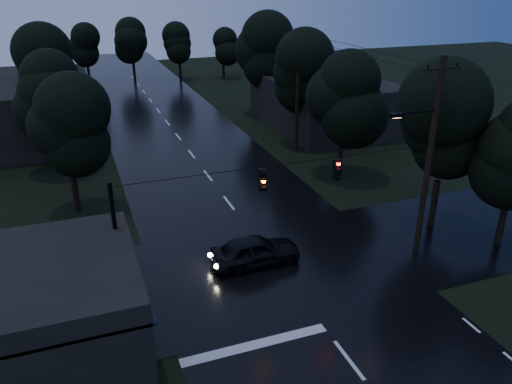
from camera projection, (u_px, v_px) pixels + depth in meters
main_road at (192, 154)px, 40.21m from camera, size 12.00×120.00×0.02m
cross_street at (277, 267)px, 24.74m from camera, size 60.00×9.00×0.02m
building_far_right at (325, 102)px, 47.23m from camera, size 10.00×14.00×4.40m
building_far_left at (6, 110)px, 43.34m from camera, size 10.00×16.00×5.00m
utility_pole_main at (428, 156)px, 24.14m from camera, size 3.50×0.30×10.00m
utility_pole_far at (297, 104)px, 39.59m from camera, size 2.00×0.30×7.50m
anchor_pole_left at (118, 250)px, 20.29m from camera, size 0.18×0.18×6.00m
span_signals at (300, 174)px, 21.95m from camera, size 15.00×0.37×1.12m
tree_corner_near at (446, 125)px, 26.39m from camera, size 4.48×4.48×9.44m
tree_left_a at (65, 129)px, 28.37m from camera, size 3.92×3.92×8.26m
tree_left_b at (53, 94)px, 34.91m from camera, size 4.20×4.20×8.85m
tree_left_c at (46, 67)px, 43.16m from camera, size 4.48×4.48×9.44m
tree_right_a at (344, 98)px, 33.96m from camera, size 4.20×4.20×8.85m
tree_right_b at (302, 72)px, 40.88m from camera, size 4.48×4.48×9.44m
tree_right_c at (265, 51)px, 49.51m from camera, size 4.76×4.76×10.03m
car at (255, 251)px, 24.68m from camera, size 4.47×1.82×1.52m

